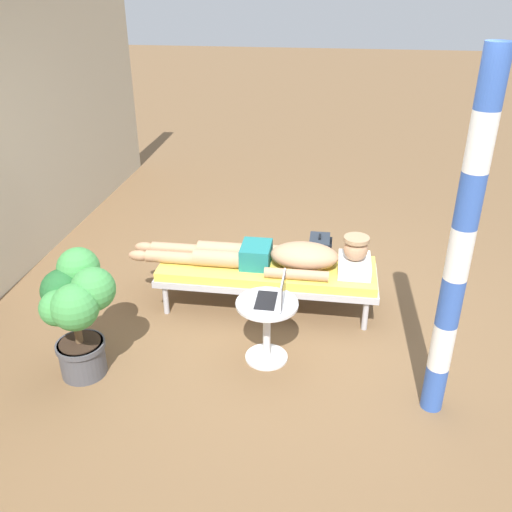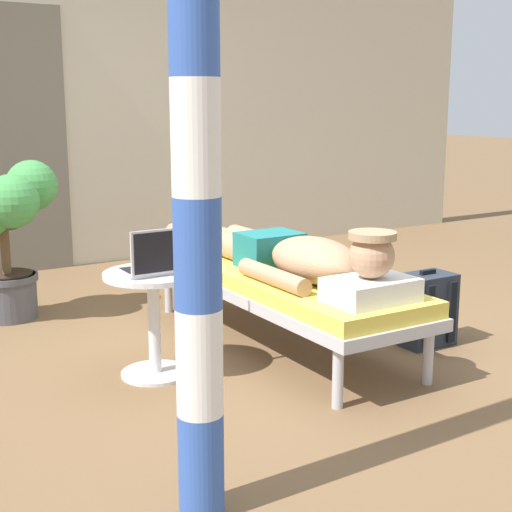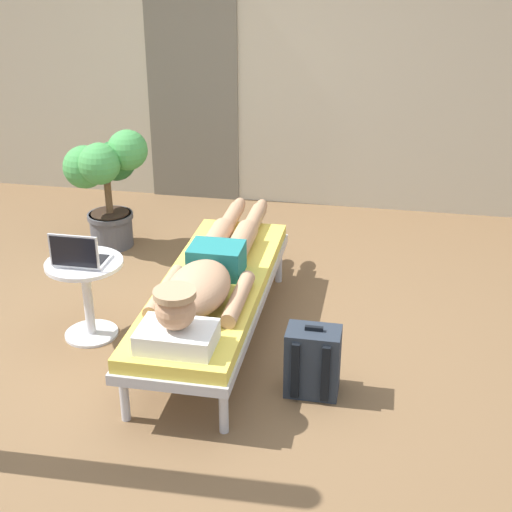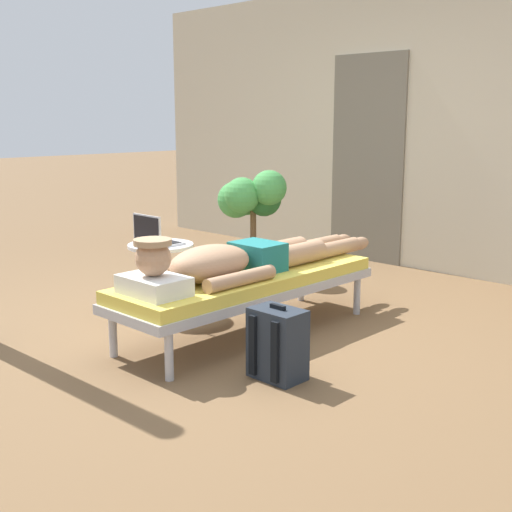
# 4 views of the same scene
# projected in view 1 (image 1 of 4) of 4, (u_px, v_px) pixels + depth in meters

# --- Properties ---
(ground_plane) EXTENTS (40.00, 40.00, 0.00)m
(ground_plane) POSITION_uv_depth(u_px,v_px,m) (276.00, 313.00, 4.99)
(ground_plane) COLOR brown
(lounge_chair) EXTENTS (0.64, 1.97, 0.42)m
(lounge_chair) POSITION_uv_depth(u_px,v_px,m) (267.00, 272.00, 4.97)
(lounge_chair) COLOR #B7B7BC
(lounge_chair) RESTS_ON ground
(person_reclining) EXTENTS (0.53, 2.17, 0.33)m
(person_reclining) POSITION_uv_depth(u_px,v_px,m) (278.00, 256.00, 4.88)
(person_reclining) COLOR white
(person_reclining) RESTS_ON lounge_chair
(side_table) EXTENTS (0.48, 0.48, 0.52)m
(side_table) POSITION_uv_depth(u_px,v_px,m) (267.00, 321.00, 4.25)
(side_table) COLOR silver
(side_table) RESTS_ON ground
(laptop) EXTENTS (0.31, 0.24, 0.23)m
(laptop) POSITION_uv_depth(u_px,v_px,m) (274.00, 296.00, 4.14)
(laptop) COLOR silver
(laptop) RESTS_ON side_table
(backpack) EXTENTS (0.30, 0.26, 0.42)m
(backpack) POSITION_uv_depth(u_px,v_px,m) (318.00, 256.00, 5.58)
(backpack) COLOR #262D38
(backpack) RESTS_ON ground
(potted_plant) EXTENTS (0.65, 0.57, 0.97)m
(potted_plant) POSITION_uv_depth(u_px,v_px,m) (77.00, 305.00, 3.98)
(potted_plant) COLOR #4C4C51
(potted_plant) RESTS_ON ground
(porch_post) EXTENTS (0.15, 0.15, 2.44)m
(porch_post) POSITION_uv_depth(u_px,v_px,m) (460.00, 253.00, 3.37)
(porch_post) COLOR #3359B2
(porch_post) RESTS_ON ground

